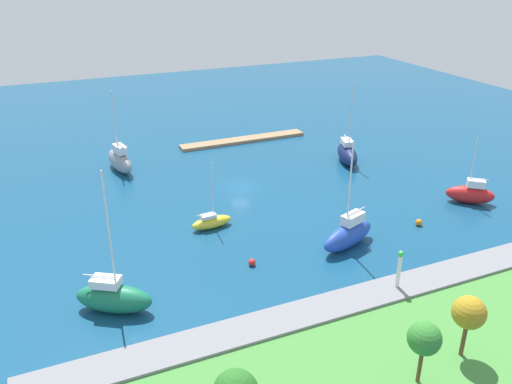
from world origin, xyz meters
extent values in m
plane|color=navy|center=(0.00, 0.00, 0.00)|extent=(160.00, 160.00, 0.00)
cube|color=#997A56|center=(-7.73, -17.79, 0.26)|extent=(21.91, 2.53, 0.51)
cube|color=gray|center=(0.00, 29.20, 0.57)|extent=(58.03, 3.51, 1.14)
cube|color=#478C3D|center=(0.00, 36.33, 0.44)|extent=(58.44, 11.75, 0.88)
cylinder|color=silver|center=(-3.75, 29.20, 2.74)|extent=(0.36, 0.36, 3.20)
sphere|color=green|center=(-3.75, 29.20, 4.59)|extent=(0.56, 0.56, 0.56)
cylinder|color=brown|center=(-2.84, 38.29, 2.46)|extent=(0.33, 0.33, 3.16)
sphere|color=#AD841E|center=(-2.84, 38.29, 4.80)|extent=(2.52, 2.52, 2.52)
cylinder|color=brown|center=(2.04, 39.21, 2.45)|extent=(0.29, 0.29, 3.14)
sphere|color=#337F2D|center=(2.04, 39.21, 4.74)|extent=(2.39, 2.39, 2.39)
ellipsoid|color=#141E4C|center=(-18.47, -2.22, 1.32)|extent=(4.70, 7.98, 2.64)
cube|color=silver|center=(-18.66, -2.79, 3.05)|extent=(2.24, 3.06, 0.82)
cylinder|color=silver|center=(-18.35, -1.86, 7.46)|extent=(0.18, 0.18, 9.64)
cylinder|color=silver|center=(-18.82, -3.25, 3.60)|extent=(1.07, 2.82, 0.15)
ellipsoid|color=#2347B2|center=(-4.67, 19.56, 1.32)|extent=(7.89, 4.54, 2.65)
cube|color=silver|center=(-5.24, 19.36, 3.19)|extent=(3.01, 2.12, 1.09)
cylinder|color=silver|center=(-4.31, 19.69, 7.36)|extent=(0.18, 0.18, 9.43)
cylinder|color=silver|center=(-5.70, 19.20, 3.88)|extent=(2.84, 1.12, 0.15)
ellipsoid|color=yellow|center=(7.39, 9.60, 0.69)|extent=(4.98, 2.03, 1.38)
cube|color=silver|center=(7.77, 9.63, 1.58)|extent=(1.82, 1.12, 0.40)
cylinder|color=silver|center=(7.15, 9.58, 4.73)|extent=(0.12, 0.12, 6.70)
cylinder|color=silver|center=(8.20, 9.66, 1.93)|extent=(2.11, 0.26, 0.09)
ellipsoid|color=gray|center=(13.85, -12.53, 1.49)|extent=(3.53, 7.82, 2.99)
cube|color=silver|center=(13.74, -11.94, 3.55)|extent=(1.78, 2.91, 1.12)
cylinder|color=silver|center=(13.92, -12.91, 7.37)|extent=(0.18, 0.18, 8.77)
cylinder|color=silver|center=(13.58, -11.12, 4.26)|extent=(0.82, 3.59, 0.14)
ellipsoid|color=#19724C|center=(20.37, 20.99, 1.29)|extent=(7.21, 5.82, 2.57)
cube|color=silver|center=(20.84, 20.69, 2.97)|extent=(2.91, 2.60, 0.79)
cylinder|color=silver|center=(20.08, 21.17, 8.01)|extent=(0.17, 0.17, 10.88)
cylinder|color=silver|center=(21.31, 20.40, 3.51)|extent=(2.53, 1.67, 0.13)
ellipsoid|color=red|center=(-24.96, 16.29, 1.13)|extent=(5.91, 5.34, 2.25)
cube|color=silver|center=(-25.33, 16.59, 2.73)|extent=(2.44, 2.32, 0.95)
cylinder|color=silver|center=(-24.74, 16.11, 5.50)|extent=(0.14, 0.14, 6.50)
cylinder|color=silver|center=(-25.57, 16.78, 3.35)|extent=(1.73, 1.43, 0.11)
sphere|color=orange|center=(-14.98, 18.75, 0.40)|extent=(0.80, 0.80, 0.80)
sphere|color=red|center=(6.33, 18.98, 0.37)|extent=(0.74, 0.74, 0.74)
camera|label=1|loc=(24.11, 60.89, 28.69)|focal=36.74mm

